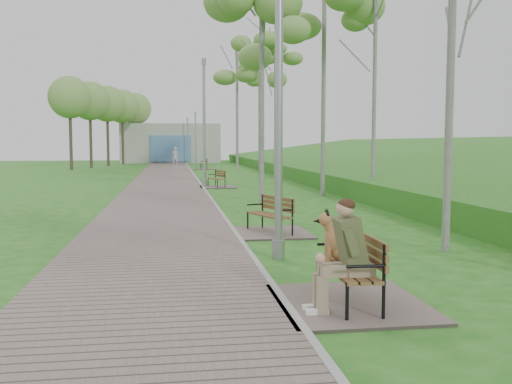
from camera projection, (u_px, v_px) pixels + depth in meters
ground at (260, 269)px, 9.34m from camera, size 120.00×120.00×0.00m
walkway at (166, 181)px, 30.27m from camera, size 3.50×67.00×0.04m
kerb at (199, 181)px, 30.53m from camera, size 0.10×67.00×0.05m
embankment at (423, 181)px, 30.80m from camera, size 14.00×70.00×1.60m
building_north at (171, 143)px, 59.19m from camera, size 10.00×5.20×4.00m
bench_main at (345, 271)px, 7.19m from camera, size 1.86×2.06×1.62m
bench_second at (269, 225)px, 12.99m from camera, size 1.71×1.90×1.05m
bench_third at (217, 184)px, 26.47m from camera, size 1.60×1.78×0.98m
bench_far at (204, 167)px, 44.82m from camera, size 1.72×1.91×1.05m
lamp_post_near at (279, 102)px, 9.93m from camera, size 0.23×0.23×5.94m
lamp_post_second at (204, 127)px, 26.52m from camera, size 0.23×0.23×5.95m
lamp_post_third at (196, 143)px, 44.00m from camera, size 0.17×0.17×4.41m
lamp_post_far at (188, 142)px, 56.11m from camera, size 0.17×0.17×4.51m
pedestrian_near at (175, 156)px, 51.27m from camera, size 0.67×0.48×1.70m
pedestrian_far at (155, 154)px, 56.90m from camera, size 1.16×1.04×1.95m
birch_near_b at (376, 21)px, 19.16m from camera, size 2.23×2.23×7.82m
birch_mid_a at (262, 23)px, 19.37m from camera, size 2.54×2.54×7.82m
birch_mid_c at (262, 60)px, 33.34m from camera, size 2.33×2.33×8.78m
birch_far_a at (276, 52)px, 28.35m from camera, size 2.43×2.43×8.36m
birch_far_b at (237, 62)px, 42.00m from camera, size 2.89×2.89×10.25m
birch_far_c at (259, 66)px, 40.97m from camera, size 2.35×2.35×9.63m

